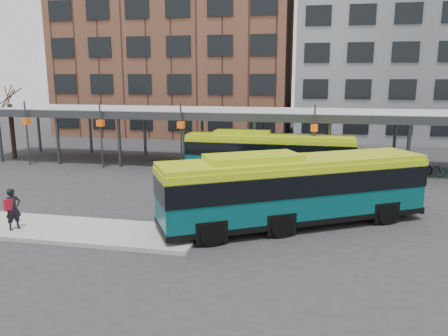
{
  "coord_description": "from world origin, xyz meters",
  "views": [
    {
      "loc": [
        5.93,
        -19.08,
        6.52
      ],
      "look_at": [
        1.38,
        3.08,
        1.8
      ],
      "focal_mm": 35.0,
      "sensor_mm": 36.0,
      "label": 1
    }
  ],
  "objects_px": {
    "tree": "(12,129)",
    "bus_front": "(294,188)",
    "pedestrian": "(13,209)",
    "bus_rear": "(268,153)"
  },
  "relations": [
    {
      "from": "bus_front",
      "to": "pedestrian",
      "type": "xyz_separation_m",
      "value": [
        -11.53,
        -3.41,
        -0.65
      ]
    },
    {
      "from": "bus_front",
      "to": "bus_rear",
      "type": "distance_m",
      "value": 9.95
    },
    {
      "from": "bus_rear",
      "to": "pedestrian",
      "type": "relative_size",
      "value": 6.17
    },
    {
      "from": "tree",
      "to": "pedestrian",
      "type": "relative_size",
      "value": 3.13
    },
    {
      "from": "tree",
      "to": "bus_front",
      "type": "bearing_deg",
      "value": -27.71
    },
    {
      "from": "bus_front",
      "to": "bus_rear",
      "type": "relative_size",
      "value": 1.07
    },
    {
      "from": "bus_front",
      "to": "bus_rear",
      "type": "bearing_deg",
      "value": 72.36
    },
    {
      "from": "bus_front",
      "to": "pedestrian",
      "type": "distance_m",
      "value": 12.04
    },
    {
      "from": "tree",
      "to": "bus_front",
      "type": "relative_size",
      "value": 0.48
    },
    {
      "from": "tree",
      "to": "bus_front",
      "type": "distance_m",
      "value": 26.21
    }
  ]
}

